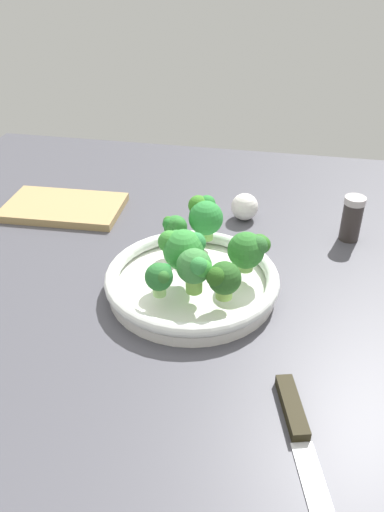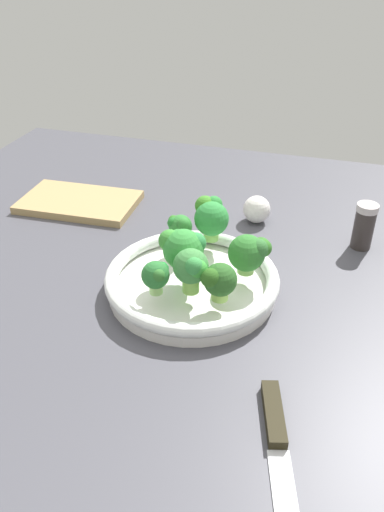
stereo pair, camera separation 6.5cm
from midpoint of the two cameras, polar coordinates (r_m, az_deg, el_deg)
name	(u,v)px [view 1 (the left image)]	position (r cm, az deg, el deg)	size (l,w,h in cm)	color
ground_plane	(172,293)	(87.80, -4.38, -4.14)	(130.00, 130.00, 2.50)	#47474F
bowl	(192,281)	(84.68, -2.21, -2.88)	(28.51, 28.51, 3.97)	white
broccoli_floret_0	(195,268)	(76.43, -2.07, -1.38)	(5.69, 5.92, 7.27)	#84C152
broccoli_floret_1	(160,277)	(77.12, -6.02, -2.40)	(4.27, 4.49, 5.38)	#98CC73
broccoli_floret_2	(205,216)	(90.74, -0.64, 4.44)	(6.54, 7.02, 7.36)	#87CA5C
broccoli_floret_3	(175,227)	(89.28, -4.02, 3.14)	(4.23, 4.43, 5.61)	#81B44F
broccoli_floret_4	(250,249)	(82.39, 4.14, 0.69)	(6.81, 6.16, 6.59)	#83B75A
broccoli_floret_5	(182,248)	(81.20, -3.38, 0.83)	(7.80, 6.90, 7.58)	#78BB5E
broccoli_floret_6	(223,279)	(75.72, 0.94, -2.60)	(5.08, 5.58, 6.08)	#87BA4F
knife	(302,440)	(64.62, 9.01, -19.50)	(9.51, 26.26, 1.50)	silver
cutting_board	(64,207)	(114.10, -15.56, 5.16)	(24.51, 14.79, 1.60)	tan
garlic_bulb	(245,207)	(106.13, 4.08, 5.40)	(5.53, 5.53, 5.53)	silver
pepper_shaker	(352,218)	(101.54, 15.48, 3.99)	(3.96, 3.96, 8.88)	#342D2B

